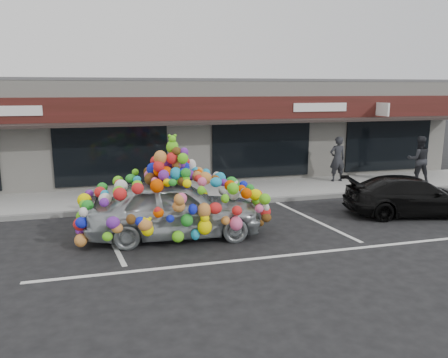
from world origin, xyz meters
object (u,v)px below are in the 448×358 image
object	(u,v)px
pedestrian_b	(419,159)
black_sedan	(412,196)
toy_car	(174,202)
pedestrian_a	(337,159)

from	to	relation	value
pedestrian_b	black_sedan	bearing A→B (deg)	67.62
toy_car	black_sedan	xyz separation A→B (m)	(7.53, 0.14, -0.36)
pedestrian_a	pedestrian_b	bearing A→B (deg)	162.49
black_sedan	pedestrian_a	size ratio (longest dim) A/B	2.26
black_sedan	pedestrian_a	xyz separation A→B (m)	(-0.08, 4.57, 0.47)
toy_car	black_sedan	bearing A→B (deg)	-85.01
black_sedan	pedestrian_a	distance (m)	4.60
toy_car	pedestrian_b	world-z (taller)	toy_car
pedestrian_b	toy_car	bearing A→B (deg)	37.26
toy_car	pedestrian_a	bearing A→B (deg)	-53.75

